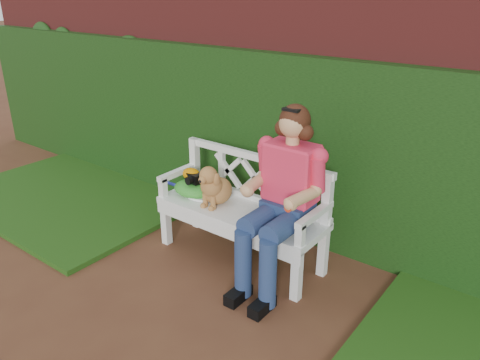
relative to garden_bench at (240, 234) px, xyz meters
The scene contains 11 objects.
ground 1.05m from the garden_bench, 82.16° to the right, with size 60.00×60.00×0.00m, color #492719.
brick_wall 1.25m from the garden_bench, 81.16° to the left, with size 10.00×0.30×2.20m, color maroon.
ivy_hedge 0.92m from the garden_bench, 78.33° to the left, with size 10.00×0.18×1.70m, color #1C4213.
grass_left 2.27m from the garden_bench, behind, with size 2.60×2.00×0.05m, color #154110.
garden_bench is the anchor object (origin of this frame).
seated_woman 0.67m from the garden_bench, ahead, with size 0.61×0.82×1.45m, color #FC526F, non-canonical shape.
dog 0.49m from the garden_bench, 168.94° to the right, with size 0.25×0.34×0.38m, color brown, non-canonical shape.
tennis_racket 0.53m from the garden_bench, behind, with size 0.65×0.27×0.03m, color silver, non-canonical shape.
green_bag 0.60m from the garden_bench, behind, with size 0.39×0.30×0.13m, color #196612, non-canonical shape.
camera_item 0.64m from the garden_bench, behind, with size 0.13×0.10×0.09m, color black.
baseball_glove 0.70m from the garden_bench, behind, with size 0.18×0.13×0.11m, color #C57400.
Camera 1 is at (2.03, -1.83, 2.25)m, focal length 35.00 mm.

